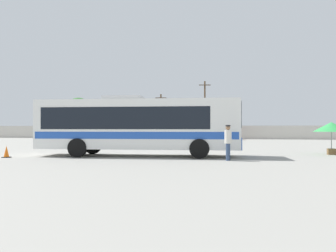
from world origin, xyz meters
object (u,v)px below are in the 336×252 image
attendant_by_bus_door (228,140)px  vendor_umbrella_near_gate_green (331,128)px  parked_car_rightmost_red (222,134)px  roadside_tree_midleft (116,110)px  parked_car_third_dark_blue (172,134)px  utility_pole_far (161,115)px  coach_bus_white_blue (136,124)px  parked_car_leftmost_white (92,133)px  utility_pole_near (205,109)px  traffic_cone_on_apron (6,152)px  parked_car_second_red (135,134)px  roadside_tree_left (79,108)px

attendant_by_bus_door → vendor_umbrella_near_gate_green: (6.13, 4.77, 0.63)m
parked_car_rightmost_red → roadside_tree_midleft: size_ratio=0.66×
parked_car_third_dark_blue → utility_pole_far: bearing=113.2°
attendant_by_bus_door → roadside_tree_midleft: 41.53m
coach_bus_white_blue → vendor_umbrella_near_gate_green: bearing=15.1°
parked_car_leftmost_white → utility_pole_far: 11.68m
roadside_tree_midleft → parked_car_leftmost_white: bearing=-98.1°
utility_pole_near → coach_bus_white_blue: bearing=-92.9°
coach_bus_white_blue → traffic_cone_on_apron: bearing=-161.6°
attendant_by_bus_door → parked_car_leftmost_white: attendant_by_bus_door is taller
parked_car_leftmost_white → parked_car_second_red: (6.58, 0.12, -0.00)m
coach_bus_white_blue → attendant_by_bus_door: 5.52m
attendant_by_bus_door → utility_pole_far: (-10.85, 36.41, 2.75)m
roadside_tree_left → parked_car_second_red: bearing=-31.5°
attendant_by_bus_door → vendor_umbrella_near_gate_green: bearing=37.9°
vendor_umbrella_near_gate_green → parked_car_third_dark_blue: size_ratio=0.48×
utility_pole_far → roadside_tree_left: (-14.88, 0.92, 1.33)m
parked_car_second_red → parked_car_third_dark_blue: 5.59m
vendor_umbrella_near_gate_green → parked_car_second_red: size_ratio=0.46×
parked_car_leftmost_white → utility_pole_near: bearing=17.3°
coach_bus_white_blue → utility_pole_far: utility_pole_far is taller
parked_car_rightmost_red → utility_pole_far: utility_pole_far is taller
parked_car_rightmost_red → parked_car_second_red: bearing=177.7°
attendant_by_bus_door → parked_car_rightmost_red: (-0.77, 29.18, -0.19)m
parked_car_leftmost_white → parked_car_third_dark_blue: bearing=-2.3°
utility_pole_near → traffic_cone_on_apron: utility_pole_near is taller
utility_pole_far → roadside_tree_midleft: bearing=176.8°
coach_bus_white_blue → parked_car_leftmost_white: bearing=117.7°
coach_bus_white_blue → traffic_cone_on_apron: size_ratio=17.99×
parked_car_third_dark_blue → parked_car_rightmost_red: parked_car_rightmost_red is taller
parked_car_rightmost_red → traffic_cone_on_apron: 31.69m
parked_car_third_dark_blue → utility_pole_near: utility_pole_near is taller
coach_bus_white_blue → utility_pole_far: bearing=99.3°
attendant_by_bus_door → vendor_umbrella_near_gate_green: vendor_umbrella_near_gate_green is taller
parked_car_second_red → roadside_tree_midleft: (-5.55, 7.17, 3.80)m
roadside_tree_midleft → parked_car_second_red: bearing=-52.3°
vendor_umbrella_near_gate_green → parked_car_leftmost_white: bearing=136.3°
roadside_tree_midleft → utility_pole_near: bearing=-8.2°
utility_pole_near → traffic_cone_on_apron: (-8.29, -35.16, -4.31)m
parked_car_leftmost_white → vendor_umbrella_near_gate_green: bearing=-43.7°
parked_car_third_dark_blue → attendant_by_bus_door: bearing=-75.2°
traffic_cone_on_apron → roadside_tree_left: bearing=110.2°
parked_car_second_red → roadside_tree_midleft: bearing=127.7°
parked_car_rightmost_red → utility_pole_near: utility_pole_near is taller
attendant_by_bus_door → utility_pole_near: size_ratio=0.20×
parked_car_third_dark_blue → roadside_tree_left: 20.29m
parked_car_third_dark_blue → parked_car_rightmost_red: 6.93m
parked_car_second_red → parked_car_rightmost_red: (12.49, -0.51, 0.02)m
parked_car_third_dark_blue → roadside_tree_left: bearing=155.4°
coach_bus_white_blue → roadside_tree_left: 41.25m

